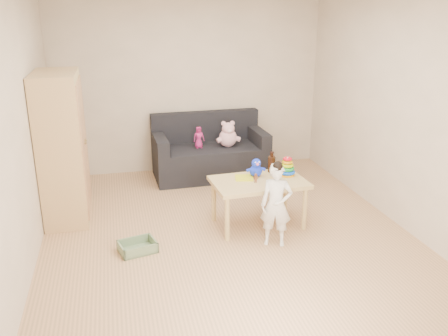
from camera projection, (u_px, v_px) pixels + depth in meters
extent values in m
plane|color=tan|center=(225.00, 229.00, 5.42)|extent=(4.50, 4.50, 0.00)
plane|color=beige|center=(190.00, 85.00, 7.07)|extent=(4.00, 0.00, 4.00)
plane|color=beige|center=(310.00, 196.00, 2.93)|extent=(4.00, 0.00, 4.00)
plane|color=beige|center=(23.00, 128.00, 4.56)|extent=(0.00, 4.50, 4.50)
plane|color=beige|center=(394.00, 109.00, 5.44)|extent=(0.00, 4.50, 4.50)
cube|color=tan|center=(62.00, 147.00, 5.50)|extent=(0.48, 0.96, 1.73)
cube|color=black|center=(210.00, 161.00, 7.04)|extent=(1.66, 0.86, 0.46)
cube|color=tan|center=(258.00, 203.00, 5.43)|extent=(1.08, 0.72, 0.55)
imported|color=white|center=(276.00, 206.00, 4.94)|extent=(0.38, 0.32, 0.88)
imported|color=#C12475|center=(199.00, 137.00, 6.84)|extent=(0.17, 0.12, 0.31)
cylinder|color=#F9A70D|center=(287.00, 174.00, 5.51)|extent=(0.18, 0.18, 0.02)
cylinder|color=silver|center=(287.00, 166.00, 5.47)|extent=(0.02, 0.02, 0.21)
torus|color=blue|center=(287.00, 172.00, 5.50)|extent=(0.19, 0.19, 0.04)
torus|color=#158930|center=(287.00, 168.00, 5.48)|extent=(0.17, 0.17, 0.04)
torus|color=#AFC90A|center=(287.00, 165.00, 5.47)|extent=(0.15, 0.15, 0.04)
torus|color=#C98E0A|center=(287.00, 162.00, 5.46)|extent=(0.13, 0.13, 0.04)
torus|color=red|center=(287.00, 159.00, 5.45)|extent=(0.10, 0.10, 0.04)
cylinder|color=black|center=(272.00, 164.00, 5.60)|extent=(0.09, 0.09, 0.19)
cylinder|color=black|center=(272.00, 155.00, 5.56)|extent=(0.04, 0.04, 0.05)
cylinder|color=black|center=(272.00, 152.00, 5.55)|extent=(0.05, 0.05, 0.02)
cube|color=#D2D716|center=(244.00, 178.00, 5.41)|extent=(0.24, 0.24, 0.02)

